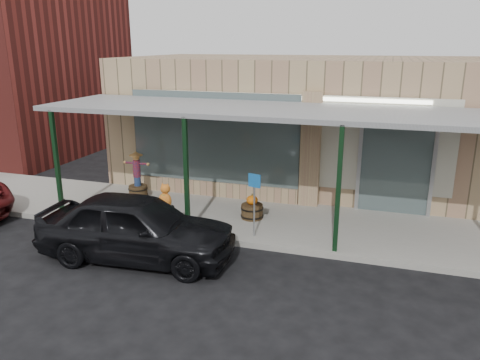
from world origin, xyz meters
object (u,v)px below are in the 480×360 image
(barrel_pumpkin, at_px, (252,210))
(handicap_sign, at_px, (254,197))
(parked_sedan, at_px, (137,227))
(barrel_scarecrow, at_px, (138,182))

(barrel_pumpkin, bearing_deg, handicap_sign, -71.57)
(parked_sedan, bearing_deg, handicap_sign, -57.44)
(barrel_scarecrow, relative_size, barrel_pumpkin, 1.96)
(handicap_sign, height_order, parked_sedan, handicap_sign)
(barrel_scarecrow, distance_m, handicap_sign, 4.57)
(barrel_pumpkin, bearing_deg, barrel_scarecrow, 170.25)
(handicap_sign, xyz_separation_m, parked_sedan, (-2.23, -1.66, -0.41))
(handicap_sign, bearing_deg, parked_sedan, -127.66)
(barrel_scarecrow, relative_size, handicap_sign, 0.92)
(parked_sedan, bearing_deg, barrel_scarecrow, 25.31)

